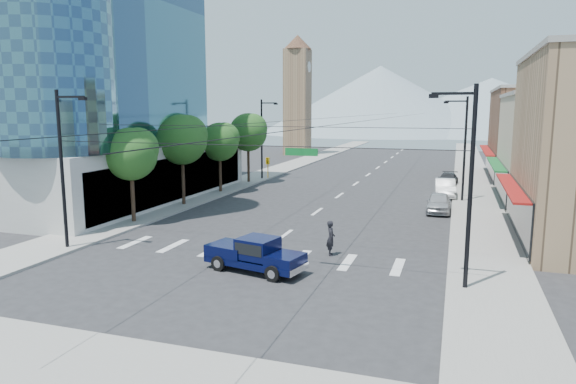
# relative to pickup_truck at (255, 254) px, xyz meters

# --- Properties ---
(ground) EXTENTS (160.00, 160.00, 0.00)m
(ground) POSITION_rel_pickup_truck_xyz_m (-0.92, 1.38, -0.90)
(ground) COLOR #28282B
(ground) RESTS_ON ground
(sidewalk_left) EXTENTS (4.00, 120.00, 0.15)m
(sidewalk_left) POSITION_rel_pickup_truck_xyz_m (-12.92, 41.38, -0.83)
(sidewalk_left) COLOR gray
(sidewalk_left) RESTS_ON ground
(sidewalk_right) EXTENTS (4.00, 120.00, 0.15)m
(sidewalk_right) POSITION_rel_pickup_truck_xyz_m (11.08, 41.38, -0.83)
(sidewalk_right) COLOR gray
(sidewalk_right) RESTS_ON ground
(sidewalk_cross) EXTENTS (28.00, 4.00, 0.15)m
(sidewalk_cross) POSITION_rel_pickup_truck_xyz_m (-0.92, -10.62, -0.83)
(sidewalk_cross) COLOR gray
(sidewalk_cross) RESTS_ON ground
(office_tower) EXTENTS (29.50, 27.00, 30.00)m
(office_tower) POSITION_rel_pickup_truck_xyz_m (-27.18, 15.22, 13.55)
(office_tower) COLOR #B7B7B2
(office_tower) RESTS_ON ground
(shop_far) EXTENTS (12.00, 18.00, 10.00)m
(shop_far) POSITION_rel_pickup_truck_xyz_m (19.08, 41.38, 4.10)
(shop_far) COLOR brown
(shop_far) RESTS_ON ground
(clock_tower) EXTENTS (4.80, 4.80, 20.40)m
(clock_tower) POSITION_rel_pickup_truck_xyz_m (-17.42, 63.38, 9.74)
(clock_tower) COLOR #8C6B4C
(clock_tower) RESTS_ON ground
(mountain_left) EXTENTS (80.00, 80.00, 22.00)m
(mountain_left) POSITION_rel_pickup_truck_xyz_m (-15.92, 151.38, 10.10)
(mountain_left) COLOR gray
(mountain_left) RESTS_ON ground
(mountain_right) EXTENTS (90.00, 90.00, 18.00)m
(mountain_right) POSITION_rel_pickup_truck_xyz_m (19.08, 161.38, 8.10)
(mountain_right) COLOR gray
(mountain_right) RESTS_ON ground
(tree_near) EXTENTS (3.65, 3.64, 6.71)m
(tree_near) POSITION_rel_pickup_truck_xyz_m (-11.99, 7.47, 4.09)
(tree_near) COLOR black
(tree_near) RESTS_ON ground
(tree_midnear) EXTENTS (4.09, 4.09, 7.52)m
(tree_midnear) POSITION_rel_pickup_truck_xyz_m (-11.99, 14.47, 4.69)
(tree_midnear) COLOR black
(tree_midnear) RESTS_ON ground
(tree_midfar) EXTENTS (3.65, 3.64, 6.71)m
(tree_midfar) POSITION_rel_pickup_truck_xyz_m (-11.99, 21.47, 4.09)
(tree_midfar) COLOR black
(tree_midfar) RESTS_ON ground
(tree_far) EXTENTS (4.09, 4.09, 7.52)m
(tree_far) POSITION_rel_pickup_truck_xyz_m (-11.99, 28.47, 4.69)
(tree_far) COLOR black
(tree_far) RESTS_ON ground
(signal_rig) EXTENTS (21.80, 0.20, 9.00)m
(signal_rig) POSITION_rel_pickup_truck_xyz_m (-0.73, 0.38, 3.74)
(signal_rig) COLOR black
(signal_rig) RESTS_ON ground
(lamp_pole_nw) EXTENTS (2.00, 0.25, 9.00)m
(lamp_pole_nw) POSITION_rel_pickup_truck_xyz_m (-11.59, 31.38, 4.04)
(lamp_pole_nw) COLOR black
(lamp_pole_nw) RESTS_ON ground
(lamp_pole_ne) EXTENTS (2.00, 0.25, 9.00)m
(lamp_pole_ne) POSITION_rel_pickup_truck_xyz_m (9.75, 23.38, 4.04)
(lamp_pole_ne) COLOR black
(lamp_pole_ne) RESTS_ON ground
(pickup_truck) EXTENTS (5.37, 2.87, 1.73)m
(pickup_truck) POSITION_rel_pickup_truck_xyz_m (0.00, 0.00, 0.00)
(pickup_truck) COLOR #070C35
(pickup_truck) RESTS_ON ground
(pedestrian) EXTENTS (0.68, 0.82, 1.94)m
(pedestrian) POSITION_rel_pickup_truck_xyz_m (2.91, 3.93, 0.07)
(pedestrian) COLOR black
(pedestrian) RESTS_ON ground
(parked_car_near) EXTENTS (1.84, 4.49, 1.53)m
(parked_car_near) POSITION_rel_pickup_truck_xyz_m (8.11, 18.08, -0.14)
(parked_car_near) COLOR #B2B3B7
(parked_car_near) RESTS_ON ground
(parked_car_mid) EXTENTS (2.04, 5.08, 1.64)m
(parked_car_mid) POSITION_rel_pickup_truck_xyz_m (8.39, 25.63, -0.08)
(parked_car_mid) COLOR white
(parked_car_mid) RESTS_ON ground
(parked_car_far) EXTENTS (2.27, 4.75, 1.33)m
(parked_car_far) POSITION_rel_pickup_truck_xyz_m (8.48, 32.90, -0.23)
(parked_car_far) COLOR #2F2F32
(parked_car_far) RESTS_ON ground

